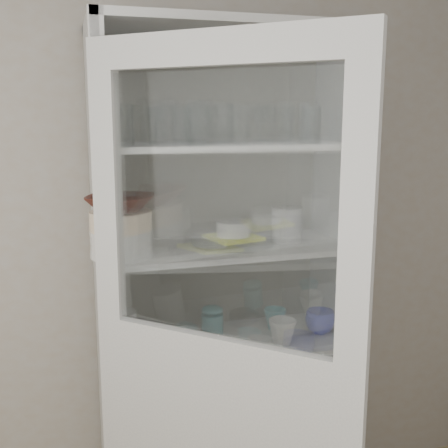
{
  "coord_description": "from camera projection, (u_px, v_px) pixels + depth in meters",
  "views": [
    {
      "loc": [
        -0.41,
        -0.81,
        1.76
      ],
      "look_at": [
        0.2,
        1.27,
        1.34
      ],
      "focal_mm": 45.0,
      "sensor_mm": 36.0,
      "label": 1
    }
  ],
  "objects": [
    {
      "name": "tumbler_10",
      "position": [
        183.0,
        124.0,
        2.1
      ],
      "size": [
        0.09,
        0.09,
        0.14
      ],
      "primitive_type": "cylinder",
      "rotation": [
        0.0,
        0.0,
        -0.43
      ],
      "color": "silver",
      "rests_on": "shelf_glass"
    },
    {
      "name": "wall_back",
      "position": [
        164.0,
        227.0,
        2.38
      ],
      "size": [
        3.6,
        0.02,
        2.6
      ],
      "primitive_type": "cube",
      "color": "#A49686",
      "rests_on": "ground"
    },
    {
      "name": "measuring_cups",
      "position": [
        205.0,
        344.0,
        2.2
      ],
      "size": [
        0.11,
        0.11,
        0.04
      ],
      "primitive_type": "cylinder",
      "color": "#A0A2B0",
      "rests_on": "shelf_mugs"
    },
    {
      "name": "cream_dish",
      "position": [
        175.0,
        429.0,
        2.3
      ],
      "size": [
        0.28,
        0.28,
        0.08
      ],
      "primitive_type": "imported",
      "rotation": [
        0.0,
        0.0,
        -0.18
      ],
      "color": "#F7DDC1",
      "rests_on": "shelf_bot"
    },
    {
      "name": "mug_blue",
      "position": [
        320.0,
        322.0,
        2.37
      ],
      "size": [
        0.16,
        0.16,
        0.1
      ],
      "primitive_type": "imported",
      "rotation": [
        0.0,
        0.0,
        0.37
      ],
      "color": "#1627A3",
      "rests_on": "shelf_mugs"
    },
    {
      "name": "cream_bowl",
      "position": [
        121.0,
        221.0,
        2.01
      ],
      "size": [
        0.23,
        0.23,
        0.07
      ],
      "primitive_type": "cylinder",
      "rotation": [
        0.0,
        0.0,
        -0.05
      ],
      "color": "#F7DDC1",
      "rests_on": "plate_stack_front"
    },
    {
      "name": "goblet_1",
      "position": [
        170.0,
        119.0,
        2.16
      ],
      "size": [
        0.08,
        0.08,
        0.18
      ],
      "primitive_type": null,
      "color": "silver",
      "rests_on": "shelf_glass"
    },
    {
      "name": "white_canister",
      "position": [
        122.0,
        330.0,
        2.21
      ],
      "size": [
        0.16,
        0.16,
        0.14
      ],
      "primitive_type": "cylinder",
      "rotation": [
        0.0,
        0.0,
        -0.43
      ],
      "color": "white",
      "rests_on": "shelf_mugs"
    },
    {
      "name": "yellow_trivet",
      "position": [
        233.0,
        237.0,
        2.24
      ],
      "size": [
        0.22,
        0.22,
        0.01
      ],
      "primitive_type": "cube",
      "rotation": [
        0.0,
        0.0,
        0.24
      ],
      "color": "#FCF940",
      "rests_on": "glass_platter"
    },
    {
      "name": "tin_box",
      "position": [
        290.0,
        413.0,
        2.44
      ],
      "size": [
        0.23,
        0.2,
        0.06
      ],
      "primitive_type": "cube",
      "rotation": [
        0.0,
        0.0,
        0.41
      ],
      "color": "gray",
      "rests_on": "shelf_bot"
    },
    {
      "name": "tumbler_6",
      "position": [
        312.0,
        125.0,
        2.13
      ],
      "size": [
        0.08,
        0.08,
        0.13
      ],
      "primitive_type": "cylinder",
      "rotation": [
        0.0,
        0.0,
        -0.18
      ],
      "color": "silver",
      "rests_on": "shelf_glass"
    },
    {
      "name": "tumbler_9",
      "position": [
        224.0,
        123.0,
        2.15
      ],
      "size": [
        0.1,
        0.1,
        0.15
      ],
      "primitive_type": "cylinder",
      "rotation": [
        0.0,
        0.0,
        -0.37
      ],
      "color": "silver",
      "rests_on": "shelf_glass"
    },
    {
      "name": "mug_white",
      "position": [
        282.0,
        332.0,
        2.24
      ],
      "size": [
        0.12,
        0.12,
        0.1
      ],
      "primitive_type": "imported",
      "rotation": [
        0.0,
        0.0,
        -0.06
      ],
      "color": "white",
      "rests_on": "shelf_mugs"
    },
    {
      "name": "plate_stack_back",
      "position": [
        120.0,
        233.0,
        2.24
      ],
      "size": [
        0.2,
        0.2,
        0.08
      ],
      "primitive_type": "cylinder",
      "color": "white",
      "rests_on": "shelf_plates"
    },
    {
      "name": "tumbler_2",
      "position": [
        165.0,
        124.0,
        1.94
      ],
      "size": [
        0.09,
        0.09,
        0.15
      ],
      "primitive_type": "cylinder",
      "rotation": [
        0.0,
        0.0,
        -0.25
      ],
      "color": "silver",
      "rests_on": "shelf_glass"
    },
    {
      "name": "tumbler_0",
      "position": [
        123.0,
        125.0,
        1.88
      ],
      "size": [
        0.08,
        0.08,
        0.14
      ],
      "primitive_type": "cylinder",
      "rotation": [
        0.0,
        0.0,
        0.07
      ],
      "color": "silver",
      "rests_on": "shelf_glass"
    },
    {
      "name": "white_ramekin",
      "position": [
        233.0,
        228.0,
        2.23
      ],
      "size": [
        0.18,
        0.18,
        0.06
      ],
      "primitive_type": "cylinder",
      "rotation": [
        0.0,
        0.0,
        0.39
      ],
      "color": "white",
      "rests_on": "yellow_trivet"
    },
    {
      "name": "pantry_cabinet",
      "position": [
        220.0,
        316.0,
        2.35
      ],
      "size": [
        1.0,
        0.45,
        2.1
      ],
      "color": "#BBBBBB",
      "rests_on": "floor"
    },
    {
      "name": "tumbler_4",
      "position": [
        239.0,
        125.0,
        2.01
      ],
      "size": [
        0.07,
        0.07,
        0.14
      ],
      "primitive_type": "cylinder",
      "rotation": [
        0.0,
        0.0,
        -0.06
      ],
      "color": "silver",
      "rests_on": "shelf_glass"
    },
    {
      "name": "teal_jar",
      "position": [
        212.0,
        322.0,
        2.34
      ],
      "size": [
        0.09,
        0.09,
        0.11
      ],
      "color": "teal",
      "rests_on": "shelf_mugs"
    },
    {
      "name": "glass_platter",
      "position": [
        233.0,
        241.0,
        2.24
      ],
      "size": [
        0.33,
        0.33,
        0.02
      ],
      "primitive_type": "cylinder",
      "rotation": [
        0.0,
        0.0,
        0.0
      ],
      "color": "silver",
      "rests_on": "shelf_plates"
    },
    {
      "name": "tumbler_3",
      "position": [
        198.0,
        123.0,
        1.95
      ],
      "size": [
        0.08,
        0.08,
        0.15
      ],
      "primitive_type": "cylinder",
      "rotation": [
        0.0,
        0.0,
        -0.07
      ],
      "color": "silver",
      "rests_on": "shelf_glass"
    },
    {
      "name": "terracotta_bowl",
      "position": [
        120.0,
        203.0,
        2.0
      ],
      "size": [
        0.31,
        0.31,
        0.06
      ],
      "primitive_type": "imported",
      "rotation": [
        0.0,
        0.0,
        -0.4
      ],
      "color": "#461810",
      "rests_on": "cream_bowl"
    },
    {
      "name": "cupboard_door",
      "position": [
        219.0,
        406.0,
        1.75
      ],
      "size": [
        0.68,
        0.65,
        2.0
      ],
      "rotation": [
        0.0,
        0.0,
        -0.75
      ],
      "color": "#BBBBBB",
      "rests_on": "floor"
    },
    {
      "name": "mug_teal",
      "position": [
        275.0,
        319.0,
        2.41
      ],
      "size": [
        0.13,
        0.13,
        0.09
      ],
      "primitive_type": "imported",
      "rotation": [
        0.0,
        0.0,
        -0.43
      ],
      "color": "teal",
      "rests_on": "shelf_mugs"
    },
    {
      "name": "goblet_2",
      "position": [
        272.0,
        121.0,
        2.27
      ],
      "size": [
        0.07,
        0.07,
        0.17
      ],
      "primitive_type": null,
      "color": "silver",
      "rests_on": "shelf_glass"
    },
    {
      "name": "goblet_0",
      "position": [
        113.0,
        122.0,
        2.09
      ],
      "size": [
        0.07,
        0.07,
        0.16
      ],
      "primitive_type": null,
      "color": "silver",
      "rests_on": "shelf_glass"
    },
    {
      "name": "grey_bowl_stack",
      "position": [
        287.0,
        224.0,
        2.27
      ],
      "size": [
        0.12,
        0.12,
        0.14
      ],
      "primitive_type": "cylinder",
      "color": "#B3B3B3",
      "rests_on": "shelf_plates"
    },
    {
      "name": "plate_stack_front",
      "position": [
        122.0,
        243.0,
        2.03
      ],
      "size": [
        0.22,
        0.22,
        0.1
      ],
      "primitive_type": "cylinder",
      "color": "white",
      "rests_on": "shelf_plates"
    },
    {
      "name": "tumbler_8",
      "position": [
        181.0,
        126.0,
        2.1
      ],
      "size": [
        0.08,
        0.08,
        0.13
      ],
      "primitive_type": "cylinder",
      "rotation": [
        0.0,
        0.0,
        0.33
      ],
      "color": "silver",
      "rests_on": "shelf_glass"
    },
    {
      "name": "tumbler_1",
      "position": [
        202.0,
        123.0,
        1.97
      ],
      "size": [
        0.09,
        0.09,
        0.16
      ],
      "primitive_type": "cylinder",
      "rotation": [
        0.0,
        0.0,
        0.16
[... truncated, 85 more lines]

